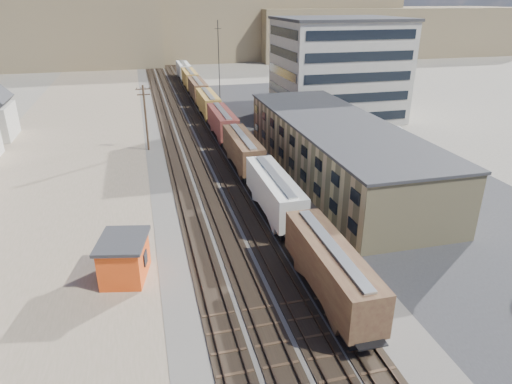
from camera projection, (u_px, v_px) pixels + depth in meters
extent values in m
plane|color=#6B6356|center=(283.00, 305.00, 35.04)|extent=(300.00, 300.00, 0.00)
cube|color=#4C4742|center=(197.00, 133.00, 79.55)|extent=(18.00, 200.00, 0.06)
cube|color=#766951|center=(69.00, 160.00, 66.10)|extent=(24.00, 180.00, 0.03)
cube|color=#232326|center=(350.00, 149.00, 71.20)|extent=(26.00, 120.00, 0.04)
cube|color=black|center=(168.00, 134.00, 78.39)|extent=(2.60, 200.00, 0.08)
cube|color=#38281E|center=(164.00, 134.00, 78.18)|extent=(0.08, 200.00, 0.16)
cube|color=#38281E|center=(172.00, 133.00, 78.50)|extent=(0.08, 200.00, 0.16)
cube|color=black|center=(185.00, 133.00, 79.07)|extent=(2.60, 200.00, 0.08)
cube|color=#38281E|center=(181.00, 133.00, 78.86)|extent=(0.08, 200.00, 0.16)
cube|color=#38281E|center=(190.00, 132.00, 79.19)|extent=(0.08, 200.00, 0.16)
cube|color=black|center=(203.00, 132.00, 79.75)|extent=(2.60, 200.00, 0.08)
cube|color=#38281E|center=(198.00, 131.00, 79.54)|extent=(0.08, 200.00, 0.16)
cube|color=#38281E|center=(207.00, 131.00, 79.87)|extent=(0.08, 200.00, 0.16)
cube|color=black|center=(218.00, 131.00, 80.39)|extent=(2.60, 200.00, 0.08)
cube|color=#38281E|center=(214.00, 130.00, 80.18)|extent=(0.08, 200.00, 0.16)
cube|color=#38281E|center=(222.00, 130.00, 80.51)|extent=(0.08, 200.00, 0.16)
cube|color=black|center=(358.00, 332.00, 31.14)|extent=(2.20, 2.20, 0.90)
cube|color=black|center=(307.00, 257.00, 40.18)|extent=(2.20, 2.20, 0.90)
cube|color=#47291E|center=(331.00, 266.00, 34.81)|extent=(3.00, 13.34, 3.40)
cube|color=#B7B7B2|center=(332.00, 246.00, 34.11)|extent=(0.90, 12.32, 0.16)
cube|color=black|center=(289.00, 231.00, 44.68)|extent=(2.20, 2.20, 0.90)
cube|color=black|center=(262.00, 191.00, 53.71)|extent=(2.20, 2.20, 0.90)
cube|color=beige|center=(274.00, 191.00, 48.35)|extent=(3.00, 13.34, 3.40)
cube|color=#B7B7B2|center=(275.00, 175.00, 47.65)|extent=(0.90, 12.32, 0.16)
cube|color=black|center=(252.00, 176.00, 58.21)|extent=(2.20, 2.20, 0.90)
cube|color=black|center=(235.00, 152.00, 67.25)|extent=(2.20, 2.20, 0.90)
cube|color=#47291E|center=(243.00, 148.00, 61.88)|extent=(3.00, 13.34, 3.40)
cube|color=#B7B7B2|center=(243.00, 136.00, 61.18)|extent=(0.90, 12.33, 0.16)
cube|color=black|center=(229.00, 142.00, 71.75)|extent=(2.20, 2.20, 0.90)
cube|color=black|center=(218.00, 126.00, 80.79)|extent=(2.20, 2.20, 0.90)
cube|color=brown|center=(222.00, 121.00, 75.42)|extent=(3.00, 13.34, 3.40)
cube|color=#B7B7B2|center=(222.00, 111.00, 74.72)|extent=(0.90, 12.33, 0.16)
cube|color=black|center=(213.00, 119.00, 85.28)|extent=(2.20, 2.20, 0.90)
cube|color=black|center=(205.00, 108.00, 94.32)|extent=(2.20, 2.20, 0.90)
cube|color=#A8742C|center=(208.00, 102.00, 88.96)|extent=(3.00, 13.34, 3.40)
cube|color=#B7B7B2|center=(208.00, 93.00, 88.26)|extent=(0.90, 12.33, 0.16)
cube|color=black|center=(201.00, 103.00, 98.82)|extent=(2.20, 2.20, 0.90)
cube|color=black|center=(195.00, 94.00, 107.86)|extent=(2.20, 2.20, 0.90)
cube|color=#47291E|center=(198.00, 88.00, 102.49)|extent=(3.00, 13.34, 3.40)
cube|color=#B7B7B2|center=(197.00, 80.00, 101.79)|extent=(0.90, 12.32, 0.16)
cube|color=black|center=(193.00, 90.00, 112.36)|extent=(2.20, 2.20, 0.90)
cube|color=black|center=(188.00, 83.00, 121.40)|extent=(2.20, 2.20, 0.90)
cube|color=#A8742C|center=(190.00, 78.00, 116.03)|extent=(3.00, 13.34, 3.40)
cube|color=#B7B7B2|center=(189.00, 71.00, 115.33)|extent=(0.90, 12.32, 0.16)
cube|color=black|center=(186.00, 80.00, 125.89)|extent=(2.20, 2.20, 0.90)
cube|color=black|center=(182.00, 74.00, 134.93)|extent=(2.20, 2.20, 0.90)
cube|color=beige|center=(184.00, 69.00, 129.57)|extent=(3.00, 13.34, 3.40)
cube|color=#B7B7B2|center=(183.00, 63.00, 128.87)|extent=(0.90, 12.32, 0.16)
cube|color=tan|center=(336.00, 150.00, 59.33)|extent=(12.00, 40.00, 7.00)
cube|color=#2D2D30|center=(338.00, 123.00, 57.92)|extent=(12.40, 40.40, 0.30)
cube|color=black|center=(291.00, 163.00, 58.47)|extent=(0.12, 36.00, 1.20)
cube|color=black|center=(292.00, 141.00, 57.29)|extent=(0.12, 36.00, 1.20)
cube|color=#9E998E|center=(338.00, 70.00, 86.84)|extent=(22.00, 18.00, 18.00)
cube|color=#2D2D30|center=(341.00, 19.00, 83.22)|extent=(22.60, 18.60, 0.50)
cube|color=black|center=(282.00, 72.00, 84.33)|extent=(0.12, 16.00, 16.00)
cube|color=black|center=(359.00, 78.00, 78.78)|extent=(20.00, 0.12, 16.00)
cylinder|color=#382619|center=(146.00, 119.00, 68.54)|extent=(0.32, 0.32, 10.00)
cube|color=#382619|center=(143.00, 89.00, 66.80)|extent=(2.20, 0.14, 0.14)
cube|color=#382619|center=(144.00, 95.00, 67.12)|extent=(1.90, 0.14, 0.14)
cylinder|color=black|center=(147.00, 88.00, 66.88)|extent=(0.08, 0.08, 0.22)
cylinder|color=black|center=(219.00, 71.00, 86.29)|extent=(0.16, 0.16, 18.00)
cube|color=black|center=(218.00, 29.00, 83.34)|extent=(1.20, 0.08, 0.08)
cube|color=brown|center=(209.00, 19.00, 176.56)|extent=(140.00, 45.00, 28.00)
cube|color=brown|center=(384.00, 31.00, 185.55)|extent=(110.00, 38.00, 18.00)
cube|color=brown|center=(129.00, 12.00, 186.76)|extent=(200.00, 60.00, 32.00)
cube|color=#E44A15|center=(124.00, 260.00, 37.97)|extent=(4.22, 5.09, 3.37)
cube|color=#2D2D30|center=(122.00, 241.00, 37.26)|extent=(4.76, 5.62, 0.28)
cube|color=black|center=(145.00, 258.00, 37.99)|extent=(0.34, 1.12, 1.12)
imported|color=#A4A6AC|center=(445.00, 207.00, 49.77)|extent=(5.05, 2.31, 1.43)
imported|color=navy|center=(325.00, 122.00, 83.04)|extent=(5.05, 6.57, 1.66)
imported|color=silver|center=(398.00, 131.00, 78.26)|extent=(2.32, 4.31, 1.39)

